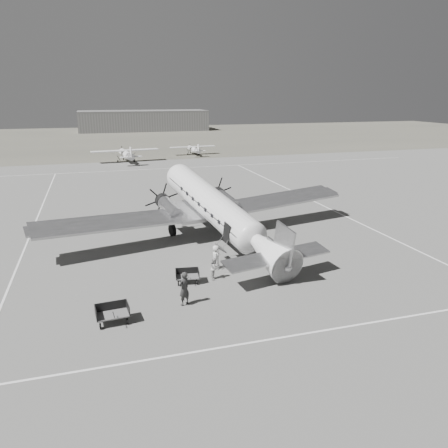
{
  "coord_description": "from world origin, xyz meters",
  "views": [
    {
      "loc": [
        -12.07,
        -32.01,
        11.95
      ],
      "look_at": [
        -2.74,
        -0.77,
        2.2
      ],
      "focal_mm": 35.0,
      "sensor_mm": 36.0,
      "label": 1
    }
  ],
  "objects": [
    {
      "name": "light_plane_left",
      "position": [
        -6.41,
        48.89,
        1.26
      ],
      "size": [
        13.2,
        11.16,
        2.53
      ],
      "primitive_type": null,
      "rotation": [
        0.0,
        0.0,
        0.11
      ],
      "color": "silver",
      "rests_on": "ground"
    },
    {
      "name": "ramp_agent",
      "position": [
        -4.9,
        -5.86,
        0.74
      ],
      "size": [
        0.85,
        0.91,
        1.48
      ],
      "primitive_type": "imported",
      "rotation": [
        0.0,
        0.0,
        1.03
      ],
      "color": "#B2B2AF",
      "rests_on": "ground"
    },
    {
      "name": "ground_crew",
      "position": [
        -7.63,
        -8.99,
        1.03
      ],
      "size": [
        0.9,
        0.81,
        2.06
      ],
      "primitive_type": "imported",
      "rotation": [
        0.0,
        0.0,
        3.69
      ],
      "color": "#292929",
      "rests_on": "ground"
    },
    {
      "name": "baggage_cart_near",
      "position": [
        -6.81,
        -5.99,
        0.46
      ],
      "size": [
        1.76,
        1.35,
        0.91
      ],
      "primitive_type": null,
      "rotation": [
        0.0,
        0.0,
        -0.14
      ],
      "color": "#5A5A5A",
      "rests_on": "ground"
    },
    {
      "name": "hangar_main",
      "position": [
        5.0,
        120.0,
        3.3
      ],
      "size": [
        42.0,
        14.0,
        6.6
      ],
      "color": "slate",
      "rests_on": "ground"
    },
    {
      "name": "taxi_line_horizon",
      "position": [
        0.0,
        40.0,
        0.01
      ],
      "size": [
        90.0,
        0.15,
        0.01
      ],
      "primitive_type": "cube",
      "color": "silver",
      "rests_on": "ground"
    },
    {
      "name": "dc3_airliner",
      "position": [
        -2.74,
        1.23,
        2.74
      ],
      "size": [
        32.35,
        25.63,
        5.48
      ],
      "primitive_type": null,
      "rotation": [
        0.0,
        0.0,
        0.22
      ],
      "color": "#BABABC",
      "rests_on": "ground"
    },
    {
      "name": "taxi_line_near",
      "position": [
        0.0,
        -14.0,
        0.01
      ],
      "size": [
        60.0,
        0.15,
        0.01
      ],
      "primitive_type": "cube",
      "color": "silver",
      "rests_on": "ground"
    },
    {
      "name": "passenger",
      "position": [
        -4.35,
        -4.15,
        0.86
      ],
      "size": [
        0.83,
        0.99,
        1.73
      ],
      "primitive_type": "imported",
      "rotation": [
        0.0,
        0.0,
        1.18
      ],
      "color": "silver",
      "rests_on": "ground"
    },
    {
      "name": "grass_infield",
      "position": [
        0.0,
        95.0,
        0.0
      ],
      "size": [
        260.0,
        90.0,
        0.01
      ],
      "primitive_type": "cube",
      "color": "#58564A",
      "rests_on": "ground"
    },
    {
      "name": "light_plane_right",
      "position": [
        7.49,
        55.22,
        0.97
      ],
      "size": [
        9.8,
        8.13,
        1.95
      ],
      "primitive_type": null,
      "rotation": [
        0.0,
        0.0,
        0.06
      ],
      "color": "silver",
      "rests_on": "ground"
    },
    {
      "name": "taxi_line_left",
      "position": [
        -18.0,
        10.0,
        0.01
      ],
      "size": [
        0.15,
        60.0,
        0.01
      ],
      "primitive_type": "cube",
      "color": "silver",
      "rests_on": "ground"
    },
    {
      "name": "baggage_cart_far",
      "position": [
        -11.79,
        -9.99,
        0.52
      ],
      "size": [
        1.96,
        1.46,
        1.05
      ],
      "primitive_type": null,
      "rotation": [
        0.0,
        0.0,
        0.08
      ],
      "color": "#5A5A5A",
      "rests_on": "ground"
    },
    {
      "name": "ground",
      "position": [
        0.0,
        0.0,
        0.0
      ],
      "size": [
        260.0,
        260.0,
        0.0
      ],
      "primitive_type": "plane",
      "color": "slate",
      "rests_on": "ground"
    },
    {
      "name": "taxi_line_right",
      "position": [
        12.0,
        0.0,
        0.01
      ],
      "size": [
        0.15,
        80.0,
        0.01
      ],
      "primitive_type": "cube",
      "color": "silver",
      "rests_on": "ground"
    }
  ]
}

